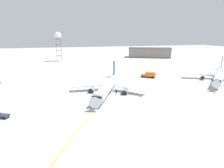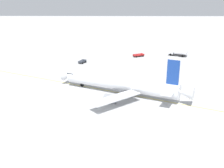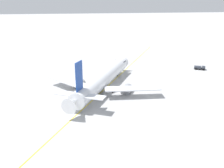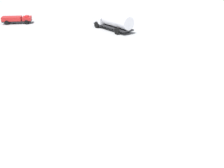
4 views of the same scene
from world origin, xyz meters
The scene contains 8 objects.
ground_plane centered at (0.00, 0.00, 0.00)m, with size 600.00×600.00×0.00m, color #B2B2B2.
airliner_main centered at (-0.29, 3.24, 2.83)m, with size 37.91×29.56×12.00m.
airliner_secondary centered at (-5.26, 63.90, 3.13)m, with size 32.43×33.81×11.66m.
catering_truck_truck centered at (-23.55, 33.32, 1.66)m, with size 7.02×7.82×3.10m.
baggage_truck_truck centered at (15.41, -32.85, 0.71)m, with size 3.28×4.14×1.22m.
radar_tower centered at (-109.42, -14.23, 21.79)m, with size 6.04×6.04×25.63m.
terminal_shed centered at (-114.60, 77.97, 5.08)m, with size 34.98×46.89×10.11m.
taxiway_centreline centered at (-3.98, 4.77, 0.00)m, with size 125.08×64.01×0.01m.
Camera 1 is at (75.86, -16.22, 24.04)m, focal length 31.64 mm.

